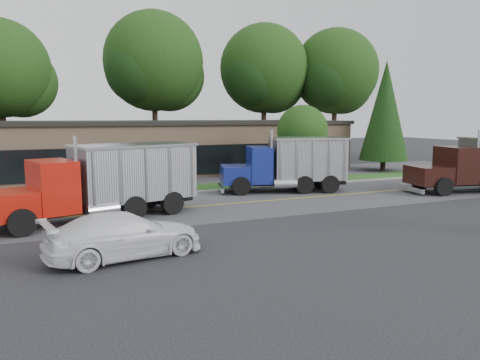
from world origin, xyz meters
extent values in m
plane|color=#36363C|center=(0.00, 0.00, 0.00)|extent=(140.00, 140.00, 0.00)
cube|color=#545459|center=(0.00, 9.00, 0.00)|extent=(60.00, 8.00, 0.02)
cube|color=gold|center=(0.00, 9.00, 0.00)|extent=(60.00, 0.12, 0.01)
cube|color=#9E9E99|center=(0.00, 13.20, 0.00)|extent=(60.00, 0.30, 0.12)
cube|color=#2E591E|center=(0.00, 15.00, 0.00)|extent=(60.00, 3.40, 0.03)
cube|color=#545459|center=(0.00, 20.00, 0.00)|extent=(60.00, 7.00, 0.02)
cube|color=tan|center=(2.00, 26.00, 2.00)|extent=(32.00, 12.00, 4.00)
cylinder|color=#382619|center=(-10.00, 34.00, 2.41)|extent=(0.56, 0.56, 4.81)
sphere|color=#163A0F|center=(-8.35, 35.10, 7.84)|extent=(6.60, 6.60, 6.60)
cylinder|color=#382619|center=(4.00, 34.00, 2.75)|extent=(0.56, 0.56, 5.49)
sphere|color=#163A0F|center=(4.00, 34.00, 10.20)|extent=(10.04, 10.04, 10.04)
sphere|color=#163A0F|center=(5.88, 35.26, 8.94)|extent=(7.53, 7.53, 7.53)
sphere|color=black|center=(2.43, 33.06, 9.26)|extent=(6.90, 6.90, 6.90)
cylinder|color=#382619|center=(16.00, 33.00, 2.65)|extent=(0.56, 0.56, 5.31)
sphere|color=#163A0F|center=(16.00, 33.00, 9.86)|extent=(9.71, 9.71, 9.71)
sphere|color=#163A0F|center=(17.82, 34.21, 8.65)|extent=(7.28, 7.28, 7.28)
sphere|color=black|center=(14.48, 32.09, 8.95)|extent=(6.67, 6.67, 6.67)
cylinder|color=#382619|center=(24.00, 31.00, 2.61)|extent=(0.56, 0.56, 5.22)
sphere|color=#163A0F|center=(24.00, 31.00, 9.69)|extent=(9.55, 9.55, 9.55)
sphere|color=#163A0F|center=(25.79, 32.19, 8.50)|extent=(7.16, 7.16, 7.16)
sphere|color=black|center=(22.51, 30.11, 8.80)|extent=(6.56, 6.56, 6.56)
cylinder|color=#382619|center=(20.00, 18.00, 0.50)|extent=(0.44, 0.44, 1.00)
cone|color=black|center=(20.00, 18.00, 5.16)|extent=(4.13, 4.13, 8.44)
cylinder|color=#382619|center=(10.00, 15.00, 0.99)|extent=(0.56, 0.56, 1.98)
sphere|color=#163A0F|center=(10.00, 15.00, 3.68)|extent=(3.62, 3.62, 3.62)
sphere|color=#163A0F|center=(10.68, 15.45, 3.23)|extent=(2.72, 2.72, 2.72)
sphere|color=black|center=(9.43, 14.66, 3.34)|extent=(2.49, 2.49, 2.49)
cube|color=black|center=(-4.85, 7.98, 0.57)|extent=(9.05, 3.27, 0.28)
cube|color=#B4170C|center=(-8.67, 6.98, 1.12)|extent=(2.69, 2.78, 1.10)
cube|color=#B4170C|center=(-6.95, 7.43, 1.72)|extent=(2.14, 2.72, 2.20)
cube|color=black|center=(-7.62, 7.25, 2.12)|extent=(0.59, 2.05, 0.90)
cube|color=silver|center=(-3.32, 8.38, 2.02)|extent=(5.89, 3.80, 2.50)
cube|color=silver|center=(-3.32, 8.38, 3.32)|extent=(6.08, 3.98, 0.12)
cylinder|color=black|center=(-8.77, 8.14, 0.57)|extent=(1.15, 0.62, 1.10)
cylinder|color=black|center=(-8.19, 5.91, 0.57)|extent=(1.15, 0.62, 1.10)
cylinder|color=black|center=(-3.23, 9.59, 0.57)|extent=(1.15, 0.62, 1.10)
cylinder|color=black|center=(-2.64, 7.37, 0.57)|extent=(1.15, 0.62, 1.10)
cube|color=black|center=(6.79, 11.50, 0.57)|extent=(7.39, 2.98, 0.28)
cube|color=navy|center=(3.70, 12.38, 1.12)|extent=(2.33, 2.70, 1.10)
cube|color=navy|center=(5.09, 11.98, 1.72)|extent=(1.89, 2.66, 2.20)
cube|color=black|center=(4.55, 12.14, 2.12)|extent=(0.63, 2.04, 0.90)
cube|color=silver|center=(8.03, 11.15, 2.02)|extent=(4.94, 3.61, 2.50)
cube|color=silver|center=(8.03, 11.15, 3.32)|extent=(5.12, 3.80, 0.12)
cylinder|color=black|center=(4.17, 13.44, 0.57)|extent=(1.15, 0.64, 1.10)
cylinder|color=black|center=(3.54, 11.23, 0.57)|extent=(1.15, 0.64, 1.10)
cylinder|color=black|center=(8.66, 12.17, 0.57)|extent=(1.15, 0.64, 1.10)
cylinder|color=black|center=(8.03, 9.95, 0.57)|extent=(1.15, 0.64, 1.10)
cube|color=black|center=(14.36, 7.35, 1.12)|extent=(2.60, 2.68, 1.10)
cube|color=black|center=(16.13, 7.00, 1.72)|extent=(2.03, 2.66, 2.20)
cube|color=black|center=(15.44, 7.14, 2.12)|extent=(0.46, 2.07, 0.90)
cylinder|color=black|center=(14.78, 8.44, 0.57)|extent=(1.15, 0.56, 1.10)
cylinder|color=black|center=(14.34, 6.18, 0.57)|extent=(1.15, 0.56, 1.10)
imported|color=white|center=(-5.00, 1.62, 0.75)|extent=(5.48, 2.93, 1.51)
camera|label=1|loc=(-7.63, -13.78, 4.66)|focal=35.00mm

